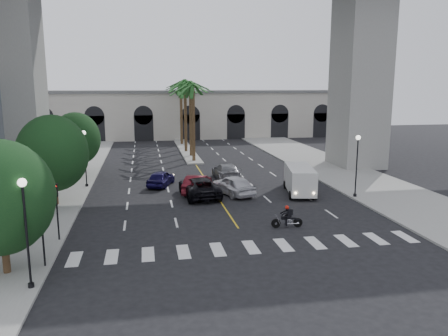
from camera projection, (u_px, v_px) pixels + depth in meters
ground at (245, 239)px, 27.19m from camera, size 140.00×140.00×0.00m
sidewalk_left at (44, 191)px, 39.00m from camera, size 8.00×100.00×0.15m
sidewalk_right at (355, 178)px, 44.33m from camera, size 8.00×100.00×0.15m
median at (186, 150)px, 63.88m from camera, size 2.00×24.00×0.20m
pier_building at (177, 114)px, 79.53m from camera, size 71.00×10.50×8.50m
palm_a at (193, 88)px, 52.54m from camera, size 3.20×3.20×10.30m
palm_b at (190, 85)px, 56.37m from camera, size 3.20×3.20×10.60m
palm_c at (185, 89)px, 60.27m from camera, size 3.20×3.20×10.10m
palm_d at (185, 83)px, 64.06m from camera, size 3.20×3.20×10.90m
palm_e at (181, 87)px, 67.96m from camera, size 3.20×3.20×10.40m
palm_f at (181, 85)px, 71.83m from camera, size 3.20×3.20×10.70m
street_tree_near at (0, 198)px, 21.23m from camera, size 5.20×5.20×6.89m
street_tree_mid at (53, 153)px, 33.75m from camera, size 5.44×5.44×7.21m
street_tree_far at (76, 139)px, 45.40m from camera, size 5.04×5.04×6.68m
lamp_post_left_near at (26, 224)px, 19.73m from camera, size 0.40×0.40×5.35m
lamp_post_left_far at (85, 154)px, 40.02m from camera, size 0.40×0.40×5.35m
lamp_post_right at (357, 161)px, 36.34m from camera, size 0.40×0.40×5.35m
traffic_signal_near at (42, 222)px, 22.29m from camera, size 0.25×0.18×3.65m
traffic_signal_far at (57, 202)px, 26.16m from camera, size 0.25×0.18×3.65m
motorcycle_rider at (288, 217)px, 29.18m from camera, size 2.13×0.58×1.54m
car_a at (233, 185)px, 37.99m from camera, size 3.58×5.42×1.72m
car_b at (197, 184)px, 38.64m from camera, size 3.25×5.17×1.61m
car_c at (199, 187)px, 37.29m from camera, size 3.36×6.27×1.67m
car_d at (227, 172)px, 43.99m from camera, size 2.31×5.68×1.65m
car_e at (161, 178)px, 41.23m from camera, size 3.13×4.71×1.49m
cargo_van at (300, 179)px, 38.08m from camera, size 3.19×5.95×2.40m
pedestrian_a at (22, 209)px, 30.15m from camera, size 0.70×0.63×1.62m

